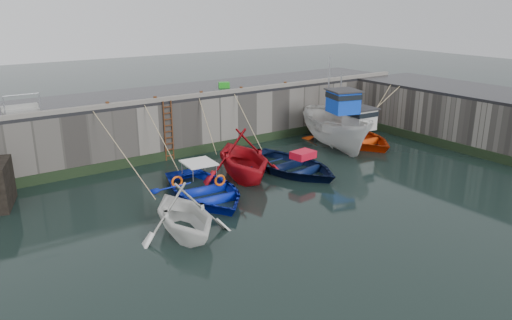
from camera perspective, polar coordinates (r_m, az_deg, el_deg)
ground at (r=20.33m, az=7.69°, el=-6.01°), size 120.00×120.00×0.00m
quay_back at (r=29.77m, az=-8.60°, el=4.69°), size 30.00×5.00×3.00m
quay_right at (r=32.33m, az=24.13°, el=4.36°), size 5.00×15.00×3.00m
road_back at (r=29.46m, az=-8.74°, el=7.68°), size 30.00×5.00×0.16m
road_right at (r=32.04m, az=24.48°, el=7.10°), size 5.00×15.00×0.16m
kerb_back at (r=27.37m, az=-6.55°, el=7.39°), size 30.00×0.30×0.20m
algae_back at (r=27.91m, az=-6.14°, el=1.24°), size 30.00×0.08×0.50m
algae_right at (r=30.52m, az=21.32°, el=1.55°), size 0.08×15.00×0.50m
ladder at (r=26.65m, az=-9.96°, el=3.28°), size 0.51×0.08×3.20m
boat_near_white at (r=18.63m, az=-8.14°, el=-8.33°), size 4.03×4.55×2.21m
boat_near_white_rope at (r=23.30m, az=-14.32°, el=-3.25°), size 0.04×6.54×3.10m
boat_near_blue at (r=21.82m, az=-5.88°, el=-4.23°), size 4.36×5.82×1.15m
boat_near_blue_rope at (r=25.31m, az=-10.47°, el=-1.29°), size 0.04×4.19×3.10m
boat_near_blacktrim at (r=24.13m, az=-1.48°, el=-1.95°), size 5.49×5.98×2.66m
boat_near_blacktrim_rope at (r=27.00m, az=-5.63°, el=0.14°), size 0.04×3.33×3.10m
boat_near_navy at (r=25.00m, az=4.00°, el=-1.27°), size 4.69×6.09×1.17m
boat_near_navy_rope at (r=27.96m, az=-0.96°, el=0.84°), size 0.04×3.77×3.10m
boat_far_white at (r=29.07m, az=9.23°, el=3.45°), size 4.11×6.96×5.53m
boat_far_orange at (r=30.51m, az=10.92°, el=2.78°), size 4.92×6.58×4.30m
fish_crate at (r=30.20m, az=-3.68°, el=8.56°), size 0.73×0.59×0.33m
railing at (r=25.59m, az=-25.33°, el=5.30°), size 1.60×1.05×1.00m
bollard_a at (r=25.52m, az=-16.61°, el=6.10°), size 0.18×0.18×0.28m
bollard_b at (r=26.38m, az=-11.46°, el=6.85°), size 0.18×0.18×0.28m
bollard_c at (r=27.55m, az=-6.28°, el=7.55°), size 0.18×0.18×0.28m
bollard_d at (r=28.86m, az=-1.71°, el=8.11°), size 0.18×0.18×0.28m
bollard_e at (r=30.70m, az=3.35°, el=8.67°), size 0.18×0.18×0.28m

